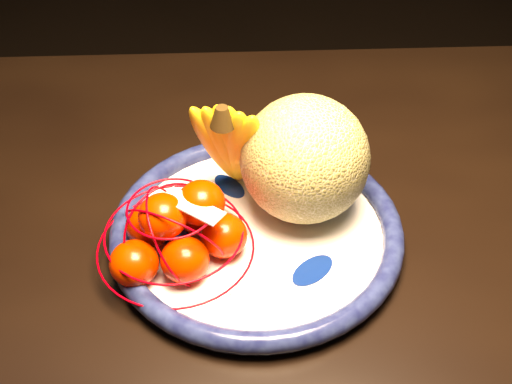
{
  "coord_description": "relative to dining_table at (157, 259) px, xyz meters",
  "views": [
    {
      "loc": [
        0.05,
        -0.72,
        1.29
      ],
      "look_at": [
        0.09,
        -0.15,
        0.78
      ],
      "focal_mm": 45.0,
      "sensor_mm": 36.0,
      "label": 1
    }
  ],
  "objects": [
    {
      "name": "fruit_bowl",
      "position": [
        0.13,
        -0.04,
        0.09
      ],
      "size": [
        0.36,
        0.36,
        0.03
      ],
      "rotation": [
        0.0,
        0.0,
        0.08
      ],
      "color": "white",
      "rests_on": "dining_table"
    },
    {
      "name": "dining_table",
      "position": [
        0.0,
        0.0,
        0.0
      ],
      "size": [
        1.45,
        0.9,
        0.71
      ],
      "rotation": [
        0.0,
        0.0,
        -0.03
      ],
      "color": "black",
      "rests_on": "ground"
    },
    {
      "name": "mandarin_bag",
      "position": [
        0.04,
        -0.07,
        0.13
      ],
      "size": [
        0.22,
        0.22,
        0.12
      ],
      "rotation": [
        0.0,
        0.0,
        0.2
      ],
      "color": "#FF2700",
      "rests_on": "fruit_bowl"
    },
    {
      "name": "cantaloupe",
      "position": [
        0.2,
        -0.0,
        0.17
      ],
      "size": [
        0.16,
        0.16,
        0.16
      ],
      "primitive_type": "sphere",
      "color": "olive",
      "rests_on": "fruit_bowl"
    },
    {
      "name": "banana_bunch",
      "position": [
        0.11,
        0.03,
        0.18
      ],
      "size": [
        0.11,
        0.11,
        0.17
      ],
      "rotation": [
        0.0,
        0.0,
        -0.32
      ],
      "color": "yellow",
      "rests_on": "fruit_bowl"
    },
    {
      "name": "price_tag",
      "position": [
        0.06,
        -0.08,
        0.17
      ],
      "size": [
        0.07,
        0.06,
        0.01
      ],
      "primitive_type": "cube",
      "rotation": [
        -0.14,
        0.1,
        -0.6
      ],
      "color": "white",
      "rests_on": "mandarin_bag"
    }
  ]
}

